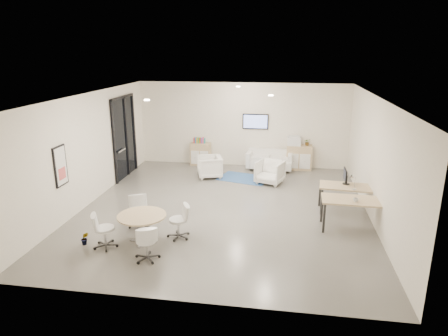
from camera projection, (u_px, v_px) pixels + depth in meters
name	position (u px, v px, depth m)	size (l,w,h in m)	color
room_shell	(225.00, 154.00, 11.03)	(9.60, 10.60, 4.80)	#5D5B55
glass_door	(124.00, 135.00, 14.01)	(0.09, 1.90, 2.85)	black
artwork	(60.00, 166.00, 10.11)	(0.05, 0.54, 1.04)	black
wall_tv	(255.00, 122.00, 15.14)	(0.98, 0.06, 0.58)	black
ceiling_spots	(222.00, 93.00, 11.40)	(3.14, 4.14, 0.03)	#FFEAC6
sideboard_left	(201.00, 154.00, 15.64)	(0.78, 0.40, 0.88)	tan
sideboard_right	(299.00, 157.00, 15.05)	(0.94, 0.45, 0.94)	tan
books	(199.00, 140.00, 15.50)	(0.45, 0.14, 0.22)	red
printer	(294.00, 141.00, 14.91)	(0.52, 0.44, 0.35)	white
loveseat	(270.00, 161.00, 15.09)	(1.75, 0.97, 0.63)	white
blue_rug	(244.00, 178.00, 14.11)	(1.71, 1.14, 0.01)	#2A4E83
armchair_left	(210.00, 166.00, 14.15)	(0.82, 0.77, 0.84)	white
armchair_right	(270.00, 171.00, 13.50)	(0.84, 0.78, 0.86)	white
desk_rear	(347.00, 189.00, 11.05)	(1.53, 0.87, 0.76)	tan
desk_front	(353.00, 203.00, 9.96)	(1.55, 0.82, 0.80)	tan
monitor	(345.00, 176.00, 11.10)	(0.20, 0.50, 0.44)	black
round_table	(142.00, 218.00, 9.30)	(1.14, 1.14, 0.69)	tan
meeting_chairs	(142.00, 226.00, 9.35)	(2.31, 2.31, 0.82)	white
plant_cabinet	(307.00, 143.00, 14.85)	(0.24, 0.26, 0.21)	#3F7F3F
plant_floor	(85.00, 242.00, 9.32)	(0.18, 0.32, 0.14)	#3F7F3F
cup	(356.00, 200.00, 9.77)	(0.12, 0.09, 0.12)	white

